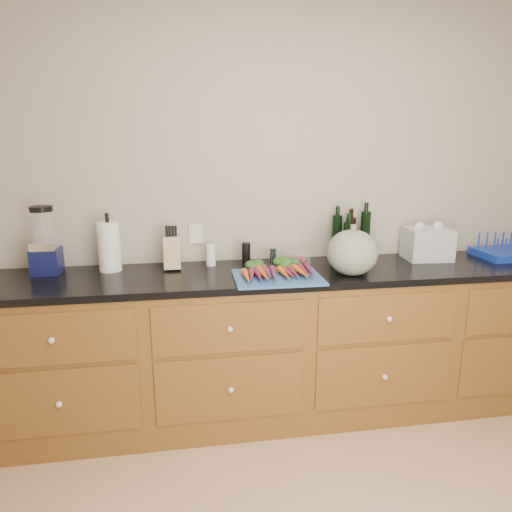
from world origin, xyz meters
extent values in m
cube|color=#B9AE99|center=(0.00, 1.62, 1.30)|extent=(4.10, 0.05, 2.60)
cube|color=brown|center=(0.00, 1.30, 0.45)|extent=(3.60, 0.60, 0.90)
cube|color=brown|center=(-1.35, 0.99, 0.72)|extent=(0.82, 0.01, 0.28)
sphere|color=white|center=(-1.35, 0.98, 0.72)|extent=(0.03, 0.03, 0.03)
cube|color=brown|center=(-1.35, 0.99, 0.36)|extent=(0.82, 0.01, 0.38)
sphere|color=white|center=(-1.35, 0.98, 0.36)|extent=(0.03, 0.03, 0.03)
cube|color=brown|center=(-0.45, 0.99, 0.72)|extent=(0.82, 0.01, 0.28)
sphere|color=white|center=(-0.45, 0.98, 0.72)|extent=(0.03, 0.03, 0.03)
cube|color=brown|center=(-0.45, 0.99, 0.36)|extent=(0.82, 0.01, 0.38)
sphere|color=white|center=(-0.45, 0.98, 0.36)|extent=(0.03, 0.03, 0.03)
cube|color=brown|center=(0.45, 0.99, 0.72)|extent=(0.82, 0.01, 0.28)
sphere|color=white|center=(0.45, 0.98, 0.72)|extent=(0.03, 0.03, 0.03)
cube|color=brown|center=(0.45, 0.99, 0.36)|extent=(0.82, 0.01, 0.38)
sphere|color=white|center=(0.45, 0.98, 0.36)|extent=(0.03, 0.03, 0.03)
cube|color=black|center=(0.00, 1.30, 0.92)|extent=(3.64, 0.62, 0.04)
cube|color=#2A61AE|center=(-0.16, 1.14, 0.95)|extent=(0.49, 0.37, 0.01)
cone|color=orange|center=(-0.34, 1.12, 0.97)|extent=(0.04, 0.19, 0.04)
cone|color=maroon|center=(-0.31, 1.12, 0.97)|extent=(0.04, 0.19, 0.04)
cone|color=#6D2247|center=(-0.28, 1.12, 0.97)|extent=(0.04, 0.19, 0.04)
cone|color=orange|center=(-0.25, 1.12, 0.97)|extent=(0.04, 0.19, 0.04)
cone|color=maroon|center=(-0.22, 1.12, 0.97)|extent=(0.04, 0.19, 0.04)
cone|color=#6D2247|center=(-0.19, 1.12, 0.97)|extent=(0.04, 0.19, 0.04)
ellipsoid|color=#1C5420|center=(-0.27, 1.26, 0.98)|extent=(0.19, 0.11, 0.06)
cone|color=orange|center=(-0.13, 1.12, 0.97)|extent=(0.04, 0.19, 0.04)
cone|color=maroon|center=(-0.10, 1.12, 0.97)|extent=(0.04, 0.19, 0.04)
cone|color=#6D2247|center=(-0.07, 1.12, 0.97)|extent=(0.04, 0.19, 0.04)
cone|color=orange|center=(-0.04, 1.12, 0.97)|extent=(0.04, 0.19, 0.04)
cone|color=maroon|center=(-0.01, 1.12, 0.97)|extent=(0.04, 0.19, 0.04)
cone|color=#6D2247|center=(0.02, 1.12, 0.97)|extent=(0.04, 0.19, 0.04)
ellipsoid|color=#1C5420|center=(-0.06, 1.26, 0.98)|extent=(0.19, 0.11, 0.06)
ellipsoid|color=slate|center=(0.28, 1.15, 1.07)|extent=(0.29, 0.29, 0.26)
cube|color=#0E1343|center=(-1.47, 1.46, 1.01)|extent=(0.16, 0.16, 0.15)
cube|color=silver|center=(-1.47, 1.43, 1.11)|extent=(0.14, 0.09, 0.05)
cylinder|color=white|center=(-1.47, 1.46, 1.20)|extent=(0.12, 0.12, 0.20)
cylinder|color=black|center=(-1.47, 1.46, 1.32)|extent=(0.12, 0.12, 0.03)
cylinder|color=white|center=(-1.11, 1.46, 1.09)|extent=(0.13, 0.13, 0.29)
cube|color=tan|center=(-0.75, 1.44, 1.04)|extent=(0.10, 0.10, 0.20)
cylinder|color=white|center=(-0.51, 1.48, 1.01)|extent=(0.06, 0.06, 0.13)
cylinder|color=black|center=(-0.29, 1.48, 1.01)|extent=(0.05, 0.05, 0.14)
cylinder|color=silver|center=(-0.12, 1.48, 0.99)|extent=(0.04, 0.04, 0.10)
cube|color=white|center=(0.03, 1.47, 0.98)|extent=(0.15, 0.12, 0.07)
cylinder|color=black|center=(0.31, 1.52, 1.09)|extent=(0.06, 0.06, 0.29)
cylinder|color=black|center=(0.41, 1.53, 1.08)|extent=(0.06, 0.06, 0.27)
cylinder|color=black|center=(0.50, 1.52, 1.10)|extent=(0.06, 0.06, 0.31)
cylinder|color=black|center=(0.37, 1.46, 1.07)|extent=(0.06, 0.06, 0.25)
cube|color=#1330A8|center=(1.45, 1.38, 0.96)|extent=(0.38, 0.30, 0.05)
camera|label=1|loc=(-0.67, -1.27, 1.68)|focal=32.00mm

